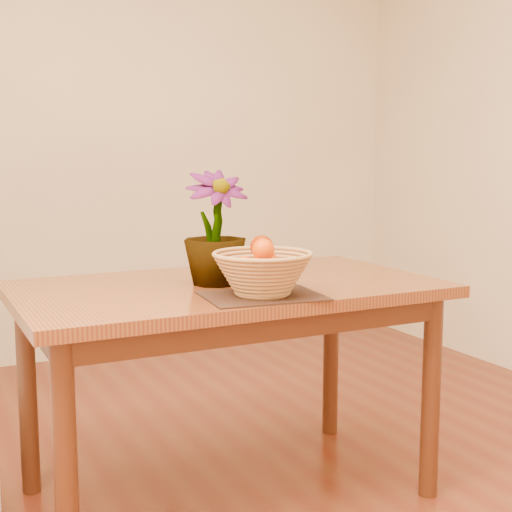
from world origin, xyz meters
name	(u,v)px	position (x,y,z in m)	size (l,w,h in m)	color
wall_back	(87,125)	(0.00, 2.25, 1.35)	(4.00, 0.02, 2.70)	#FDF0C0
table	(228,309)	(0.00, 0.30, 0.66)	(1.40, 0.80, 0.75)	brown
placemat	(262,296)	(0.00, 0.04, 0.75)	(0.35, 0.27, 0.01)	#331B12
wicker_basket	(262,275)	(0.00, 0.04, 0.82)	(0.31, 0.31, 0.13)	#AE8648
orange_pile	(262,259)	(0.00, 0.04, 0.87)	(0.16, 0.15, 0.13)	#D74D03
potted_plant	(215,228)	(-0.04, 0.30, 0.94)	(0.21, 0.21, 0.38)	#1E4B15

